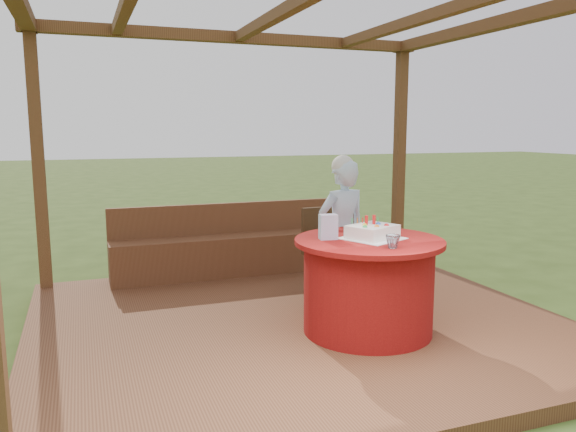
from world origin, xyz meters
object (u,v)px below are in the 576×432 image
at_px(bench, 244,250).
at_px(chair, 326,247).
at_px(birthday_cake, 372,232).
at_px(elderly_woman, 342,231).
at_px(drinking_glass, 393,242).
at_px(table, 368,285).
at_px(gift_bag, 328,227).

xyz_separation_m(bench, chair, (0.54, -1.09, 0.21)).
distance_m(chair, birthday_cake, 1.16).
distance_m(elderly_woman, drinking_glass, 1.09).
bearing_deg(bench, drinking_glass, -80.49).
height_order(chair, elderly_woman, elderly_woman).
relative_size(table, drinking_glass, 11.07).
bearing_deg(chair, gift_bag, -113.25).
height_order(birthday_cake, drinking_glass, birthday_cake).
xyz_separation_m(table, chair, (0.11, 1.10, 0.09)).
bearing_deg(drinking_glass, table, 89.82).
xyz_separation_m(chair, elderly_woman, (-0.01, -0.39, 0.23)).
bearing_deg(gift_bag, table, -10.88).
bearing_deg(bench, birthday_cake, -78.07).
height_order(table, drinking_glass, drinking_glass).
relative_size(table, birthday_cake, 2.17).
distance_m(birthday_cake, drinking_glass, 0.38).
bearing_deg(elderly_woman, chair, 88.12).
xyz_separation_m(bench, birthday_cake, (0.46, -2.19, 0.57)).
bearing_deg(bench, chair, -63.46).
bearing_deg(birthday_cake, bench, 101.93).
height_order(table, chair, chair).
height_order(gift_bag, drinking_glass, gift_bag).
xyz_separation_m(chair, birthday_cake, (-0.08, -1.10, 0.35)).
relative_size(elderly_woman, drinking_glass, 13.01).
bearing_deg(drinking_glass, gift_bag, 122.98).
bearing_deg(elderly_woman, drinking_glass, -95.41).
height_order(chair, birthday_cake, birthday_cake).
distance_m(elderly_woman, gift_bag, 0.75).
xyz_separation_m(elderly_woman, gift_bag, (-0.41, -0.60, 0.16)).
bearing_deg(table, gift_bag, 160.32).
height_order(bench, chair, chair).
height_order(bench, birthday_cake, birthday_cake).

